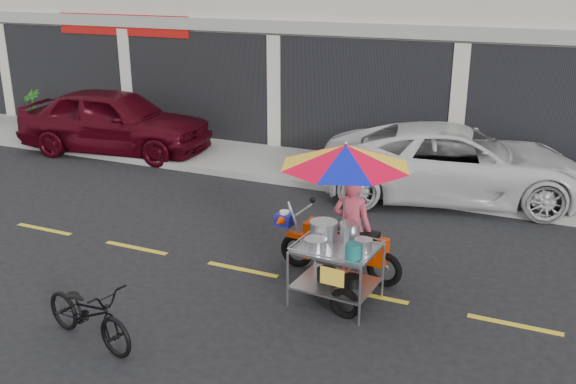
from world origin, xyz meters
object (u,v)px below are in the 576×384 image
at_px(near_bicycle, 88,313).
at_px(food_vendor_rig, 345,197).
at_px(maroon_sedan, 115,121).
at_px(white_pickup, 457,163).

xyz_separation_m(near_bicycle, food_vendor_rig, (2.40, 2.52, 1.03)).
distance_m(maroon_sedan, food_vendor_rig, 9.09).
bearing_deg(near_bicycle, white_pickup, -10.23).
height_order(near_bicycle, food_vendor_rig, food_vendor_rig).
relative_size(maroon_sedan, food_vendor_rig, 2.10).
bearing_deg(food_vendor_rig, white_pickup, 85.33).
bearing_deg(food_vendor_rig, maroon_sedan, 152.31).
bearing_deg(white_pickup, near_bicycle, 143.51).
bearing_deg(white_pickup, maroon_sedan, 76.68).
distance_m(white_pickup, near_bicycle, 7.92).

